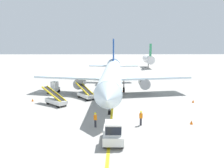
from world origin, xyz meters
TOP-DOWN VIEW (x-y plane):
  - ground_plane at (0.00, 0.00)m, footprint 300.00×300.00m
  - taxi_line_yellow at (-0.12, 5.00)m, footprint 3.26×79.96m
  - airliner at (-0.10, 13.90)m, footprint 28.59×35.29m
  - pushback_tug at (-0.15, -6.64)m, footprint 1.98×3.64m
  - baggage_tug_near_wing at (-10.94, 14.87)m, footprint 2.21×2.73m
  - belt_loader_forward_hold at (-8.64, 6.58)m, footprint 4.53×4.30m
  - belt_loader_aft_hold at (-4.56, 10.60)m, footprint 3.90×4.81m
  - ground_crew_marshaller at (3.05, -2.08)m, footprint 0.36×0.24m
  - ground_crew_wing_walker at (-2.09, -2.62)m, footprint 0.36×0.24m
  - safety_cone_nose_left at (1.84, 15.96)m, footprint 0.36×0.36m
  - safety_cone_nose_right at (12.59, 7.71)m, footprint 0.36×0.36m
  - safety_cone_wingtip_left at (-12.87, 8.71)m, footprint 0.36×0.36m
  - safety_cone_wingtip_right at (8.96, -1.79)m, footprint 0.36×0.36m
  - distant_aircraft_far_left at (13.75, 57.04)m, footprint 3.00×10.10m

SIDE VIEW (x-z plane):
  - ground_plane at x=0.00m, z-range 0.00..0.00m
  - taxi_line_yellow at x=-0.12m, z-range 0.00..0.01m
  - safety_cone_nose_left at x=1.84m, z-range 0.00..0.44m
  - safety_cone_nose_right at x=12.59m, z-range 0.00..0.44m
  - safety_cone_wingtip_left at x=-12.87m, z-range 0.00..0.44m
  - safety_cone_wingtip_right at x=8.96m, z-range 0.00..0.44m
  - belt_loader_forward_hold at x=-8.64m, z-range -0.52..2.07m
  - belt_loader_aft_hold at x=-4.56m, z-range -0.52..2.07m
  - ground_crew_marshaller at x=3.05m, z-range 0.06..1.76m
  - ground_crew_wing_walker at x=-2.09m, z-range 0.06..1.76m
  - baggage_tug_near_wing at x=-10.94m, z-range -0.12..1.98m
  - pushback_tug at x=-0.15m, z-range -0.11..2.09m
  - distant_aircraft_far_left at x=13.75m, z-range -1.18..7.62m
  - airliner at x=-0.10m, z-range -1.63..8.47m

